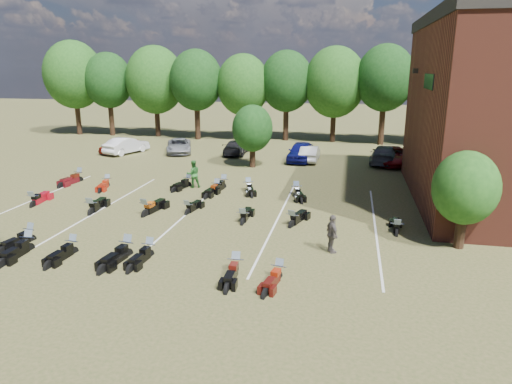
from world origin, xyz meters
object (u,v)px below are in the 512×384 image
(car_4, at_px, (301,152))
(person_green, at_px, (193,174))
(car_0, at_px, (119,145))
(person_grey, at_px, (332,234))
(motorcycle_14, at_px, (79,181))
(motorcycle_3, at_px, (127,256))
(motorcycle_7, at_px, (34,206))
(motorcycle_0, at_px, (29,251))

(car_4, xyz_separation_m, person_green, (-5.99, -10.17, 0.12))
(car_0, distance_m, person_green, 15.26)
(car_0, distance_m, person_grey, 28.49)
(car_0, distance_m, motorcycle_14, 11.02)
(car_0, xyz_separation_m, person_grey, (20.45, -19.83, 0.16))
(car_4, height_order, person_grey, person_grey)
(person_grey, height_order, motorcycle_14, person_grey)
(motorcycle_14, bearing_deg, motorcycle_3, -41.81)
(car_4, xyz_separation_m, motorcycle_14, (-14.38, -10.25, -0.80))
(motorcycle_7, relative_size, motorcycle_14, 0.96)
(motorcycle_14, bearing_deg, car_4, 43.94)
(motorcycle_7, bearing_deg, motorcycle_0, 118.58)
(person_green, relative_size, motorcycle_0, 0.80)
(motorcycle_14, bearing_deg, motorcycle_7, -74.12)
(motorcycle_3, bearing_deg, person_green, 101.67)
(motorcycle_7, distance_m, motorcycle_14, 5.88)
(person_grey, distance_m, motorcycle_3, 8.79)
(motorcycle_0, bearing_deg, car_0, 106.55)
(person_green, distance_m, motorcycle_3, 11.47)
(motorcycle_7, height_order, motorcycle_14, motorcycle_14)
(person_grey, xyz_separation_m, motorcycle_7, (-17.12, 3.31, -0.86))
(car_0, xyz_separation_m, motorcycle_3, (11.97, -22.00, -0.70))
(person_green, distance_m, motorcycle_7, 9.70)
(car_4, height_order, motorcycle_7, car_4)
(person_grey, relative_size, motorcycle_7, 0.74)
(motorcycle_0, xyz_separation_m, motorcycle_14, (-4.88, 11.62, 0.00))
(person_green, height_order, motorcycle_14, person_green)
(person_grey, distance_m, motorcycle_7, 17.46)
(motorcycle_14, bearing_deg, car_0, 112.01)
(car_0, bearing_deg, car_4, 15.02)
(motorcycle_0, bearing_deg, motorcycle_7, 123.53)
(person_green, bearing_deg, car_4, -149.41)
(motorcycle_14, bearing_deg, motorcycle_0, -58.75)
(person_grey, relative_size, motorcycle_14, 0.71)
(motorcycle_3, bearing_deg, person_grey, 20.97)
(person_grey, bearing_deg, car_4, -15.70)
(motorcycle_7, bearing_deg, motorcycle_3, 140.74)
(car_0, height_order, person_grey, person_grey)
(person_green, xyz_separation_m, motorcycle_0, (-3.51, -11.70, -0.92))
(motorcycle_0, bearing_deg, person_grey, 8.87)
(motorcycle_3, xyz_separation_m, motorcycle_14, (-9.40, 11.31, 0.00))
(car_0, bearing_deg, person_grey, -27.61)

